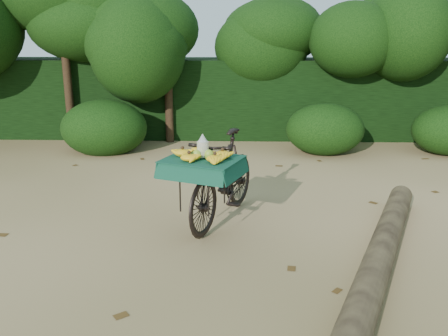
{
  "coord_description": "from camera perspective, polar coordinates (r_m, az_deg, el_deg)",
  "views": [
    {
      "loc": [
        -0.24,
        -5.18,
        2.33
      ],
      "look_at": [
        -0.41,
        0.17,
        0.83
      ],
      "focal_mm": 38.0,
      "sensor_mm": 36.0,
      "label": 1
    }
  ],
  "objects": [
    {
      "name": "ground",
      "position": [
        5.69,
        4.14,
        -8.6
      ],
      "size": [
        80.0,
        80.0,
        0.0
      ],
      "primitive_type": "plane",
      "color": "tan",
      "rests_on": "ground"
    },
    {
      "name": "leaf_litter",
      "position": [
        6.28,
        3.92,
        -6.13
      ],
      "size": [
        7.0,
        7.3,
        0.01
      ],
      "primitive_type": null,
      "color": "#4E3414",
      "rests_on": "ground"
    },
    {
      "name": "tree_row",
      "position": [
        10.69,
        -0.4,
        13.88
      ],
      "size": [
        14.5,
        2.0,
        4.0
      ],
      "primitive_type": null,
      "color": "black",
      "rests_on": "ground"
    },
    {
      "name": "vendor_bicycle",
      "position": [
        6.03,
        -0.2,
        -1.07
      ],
      "size": [
        1.34,
        2.03,
        1.17
      ],
      "rotation": [
        0.0,
        0.0,
        -0.37
      ],
      "color": "black",
      "rests_on": "ground"
    },
    {
      "name": "hedge_backdrop",
      "position": [
        11.57,
        3.02,
        8.53
      ],
      "size": [
        26.0,
        1.8,
        1.8
      ],
      "primitive_type": "cube",
      "color": "black",
      "rests_on": "ground"
    },
    {
      "name": "bush_clumps",
      "position": [
        9.69,
        6.18,
        4.37
      ],
      "size": [
        8.8,
        1.7,
        0.9
      ],
      "primitive_type": null,
      "color": "black",
      "rests_on": "ground"
    },
    {
      "name": "fallen_log",
      "position": [
        5.3,
        18.41,
        -9.59
      ],
      "size": [
        1.89,
        3.82,
        0.29
      ],
      "primitive_type": "cylinder",
      "rotation": [
        1.57,
        0.0,
        -0.41
      ],
      "color": "brown",
      "rests_on": "ground"
    }
  ]
}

